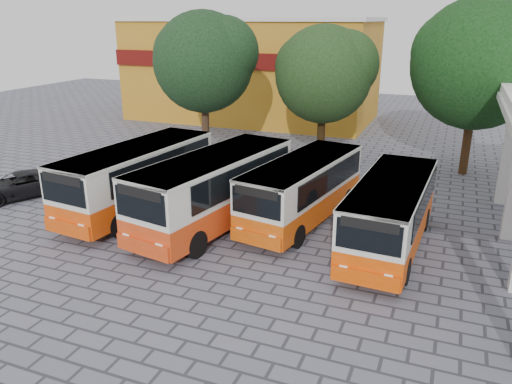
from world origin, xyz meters
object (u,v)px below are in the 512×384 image
at_px(bus_far_left, 138,175).
at_px(parked_car, 19,185).
at_px(bus_centre_right, 303,187).
at_px(bus_centre_left, 214,187).
at_px(bus_far_right, 391,210).

xyz_separation_m(bus_far_left, parked_car, (-6.50, -0.57, -1.11)).
bearing_deg(bus_centre_right, bus_centre_left, -140.49).
xyz_separation_m(bus_centre_right, bus_far_right, (3.78, -1.41, -0.00)).
xyz_separation_m(bus_centre_right, parked_car, (-13.63, -2.06, -0.96)).
distance_m(bus_centre_right, bus_far_right, 4.04).
height_order(bus_centre_left, parked_car, bus_centre_left).
xyz_separation_m(bus_far_right, parked_car, (-17.42, -0.65, -0.96)).
xyz_separation_m(bus_centre_left, bus_far_right, (6.99, 0.41, -0.19)).
height_order(bus_centre_right, parked_car, bus_centre_right).
height_order(bus_centre_right, bus_far_right, bus_centre_right).
height_order(bus_far_right, parked_car, bus_far_right).
bearing_deg(bus_far_right, parked_car, -174.67).
distance_m(bus_far_left, parked_car, 6.62).
height_order(bus_far_left, bus_centre_right, bus_far_left).
bearing_deg(bus_centre_right, parked_car, -161.52).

